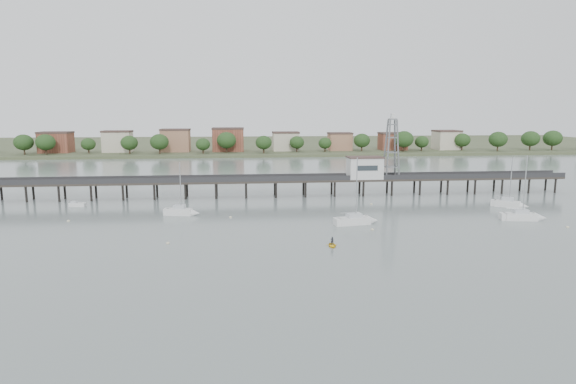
% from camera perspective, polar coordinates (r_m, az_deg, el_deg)
% --- Properties ---
extents(ground_plane, '(500.00, 500.00, 0.00)m').
position_cam_1_polar(ground_plane, '(56.14, -0.31, -11.13)').
color(ground_plane, slate).
rests_on(ground_plane, ground).
extents(pier, '(150.00, 5.00, 5.50)m').
position_cam_1_polar(pier, '(113.56, -3.25, 1.33)').
color(pier, '#2D2823').
rests_on(pier, ground).
extents(pier_building, '(8.40, 5.40, 5.30)m').
position_cam_1_polar(pier_building, '(117.02, 9.07, 2.89)').
color(pier_building, silver).
rests_on(pier_building, ground).
extents(lattice_tower, '(3.20, 3.20, 15.50)m').
position_cam_1_polar(lattice_tower, '(118.45, 12.18, 5.03)').
color(lattice_tower, slate).
rests_on(lattice_tower, ground).
extents(sailboat_c, '(7.85, 3.57, 12.58)m').
position_cam_1_polar(sailboat_c, '(87.01, 8.49, -3.35)').
color(sailboat_c, white).
rests_on(sailboat_c, ground).
extents(sailboat_e, '(6.41, 5.56, 11.08)m').
position_cam_1_polar(sailboat_e, '(111.46, 25.01, -1.33)').
color(sailboat_e, white).
rests_on(sailboat_e, ground).
extents(sailboat_d, '(7.85, 3.52, 12.58)m').
position_cam_1_polar(sailboat_d, '(99.46, 26.43, -2.64)').
color(sailboat_d, white).
rests_on(sailboat_d, ground).
extents(sailboat_b, '(6.61, 3.13, 10.71)m').
position_cam_1_polar(sailboat_b, '(95.44, -12.22, -2.32)').
color(sailboat_b, white).
rests_on(sailboat_b, ground).
extents(white_tender, '(3.38, 1.66, 1.27)m').
position_cam_1_polar(white_tender, '(111.51, -23.71, -1.37)').
color(white_tender, white).
rests_on(white_tender, ground).
extents(yellow_dinghy, '(1.73, 0.63, 2.37)m').
position_cam_1_polar(yellow_dinghy, '(72.39, 5.25, -6.43)').
color(yellow_dinghy, yellow).
rests_on(yellow_dinghy, ground).
extents(dinghy_occupant, '(0.53, 1.25, 0.29)m').
position_cam_1_polar(dinghy_occupant, '(72.39, 5.25, -6.43)').
color(dinghy_occupant, black).
rests_on(dinghy_occupant, ground).
extents(mooring_buoys, '(88.40, 28.25, 0.39)m').
position_cam_1_polar(mooring_buoys, '(87.10, 1.26, -3.62)').
color(mooring_buoys, beige).
rests_on(mooring_buoys, ground).
extents(far_shore, '(500.00, 170.00, 10.40)m').
position_cam_1_polar(far_shore, '(292.56, -4.82, 5.68)').
color(far_shore, '#475133').
rests_on(far_shore, ground).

